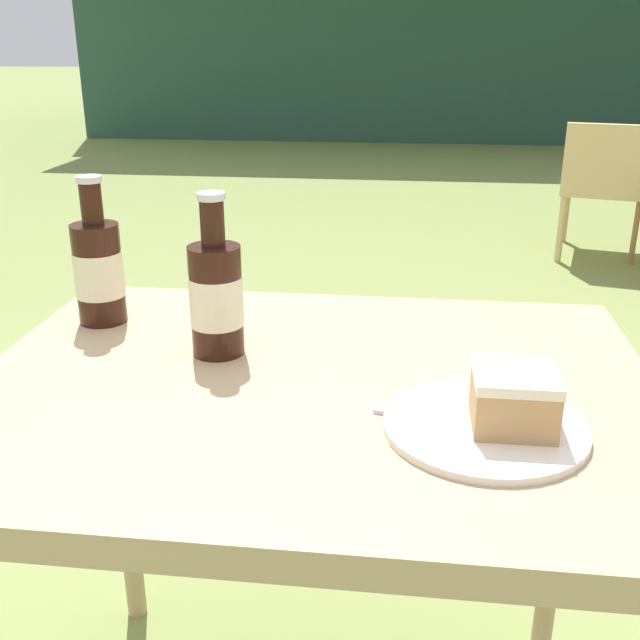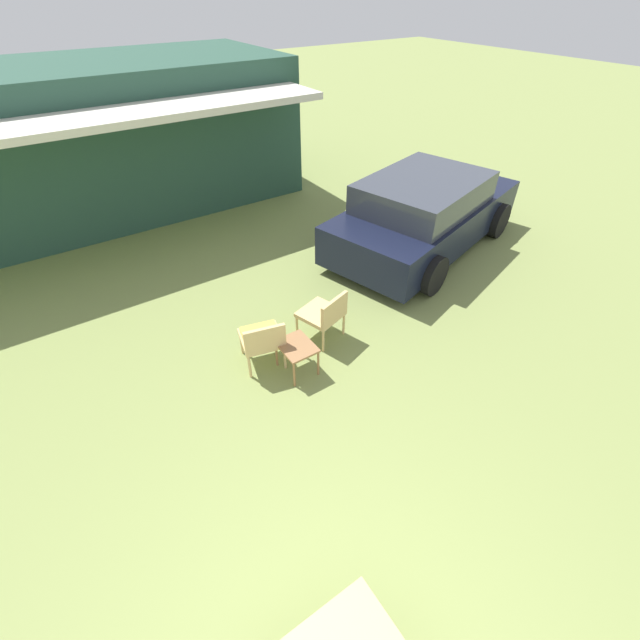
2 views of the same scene
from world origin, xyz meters
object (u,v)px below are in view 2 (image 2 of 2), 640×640
Objects in this scene: garden_side_table at (297,349)px; wicker_chair_plain at (325,313)px; parked_car at (425,213)px; wicker_chair_cushioned at (262,338)px.

wicker_chair_plain is at bearing 26.88° from garden_side_table.
garden_side_table is (-0.66, -0.34, -0.07)m from wicker_chair_plain.
wicker_chair_plain reaches higher than garden_side_table.
parked_car reaches higher than wicker_chair_plain.
wicker_chair_plain is 0.75m from garden_side_table.
wicker_chair_cushioned reaches higher than garden_side_table.
parked_car reaches higher than wicker_chair_cushioned.
parked_car is 3.25m from wicker_chair_plain.
parked_car is 3.99m from garden_side_table.
garden_side_table is (-3.69, -1.51, -0.29)m from parked_car.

